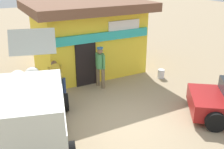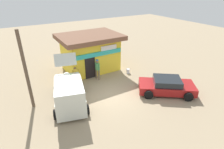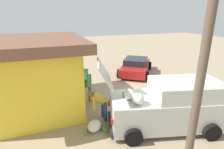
{
  "view_description": "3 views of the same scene",
  "coord_description": "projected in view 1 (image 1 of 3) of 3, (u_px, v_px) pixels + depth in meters",
  "views": [
    {
      "loc": [
        -3.88,
        -6.23,
        4.67
      ],
      "look_at": [
        0.26,
        1.56,
        1.08
      ],
      "focal_mm": 41.88,
      "sensor_mm": 36.0,
      "label": 1
    },
    {
      "loc": [
        -5.71,
        -9.8,
        7.3
      ],
      "look_at": [
        0.68,
        0.94,
        1.17
      ],
      "focal_mm": 29.58,
      "sensor_mm": 36.0,
      "label": 2
    },
    {
      "loc": [
        -7.87,
        4.74,
        4.24
      ],
      "look_at": [
        0.53,
        1.51,
        1.28
      ],
      "focal_mm": 28.88,
      "sensor_mm": 36.0,
      "label": 3
    }
  ],
  "objects": [
    {
      "name": "ground_plane",
      "position": [
        127.0,
        122.0,
        8.54
      ],
      "size": [
        60.0,
        60.0,
        0.0
      ],
      "primitive_type": "plane",
      "color": "#9E896B"
    },
    {
      "name": "storefront_bar",
      "position": [
        87.0,
        35.0,
        12.39
      ],
      "size": [
        5.39,
        4.18,
        3.3
      ],
      "color": "yellow",
      "rests_on": "ground_plane"
    },
    {
      "name": "delivery_van",
      "position": [
        33.0,
        111.0,
        7.33
      ],
      "size": [
        2.95,
        4.9,
        2.73
      ],
      "color": "silver",
      "rests_on": "ground_plane"
    },
    {
      "name": "paint_bucket",
      "position": [
        161.0,
        74.0,
        11.95
      ],
      "size": [
        0.31,
        0.31,
        0.4
      ],
      "primitive_type": "cylinder",
      "color": "silver",
      "rests_on": "ground_plane"
    },
    {
      "name": "vendor_standing",
      "position": [
        100.0,
        65.0,
        10.74
      ],
      "size": [
        0.41,
        0.56,
        1.73
      ],
      "color": "#726047",
      "rests_on": "ground_plane"
    },
    {
      "name": "unloaded_banana_pile",
      "position": [
        39.0,
        92.0,
        10.2
      ],
      "size": [
        0.8,
        0.87,
        0.42
      ],
      "color": "silver",
      "rests_on": "ground_plane"
    },
    {
      "name": "customer_bending",
      "position": [
        57.0,
        77.0,
        9.92
      ],
      "size": [
        0.57,
        0.79,
        1.38
      ],
      "color": "navy",
      "rests_on": "ground_plane"
    }
  ]
}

